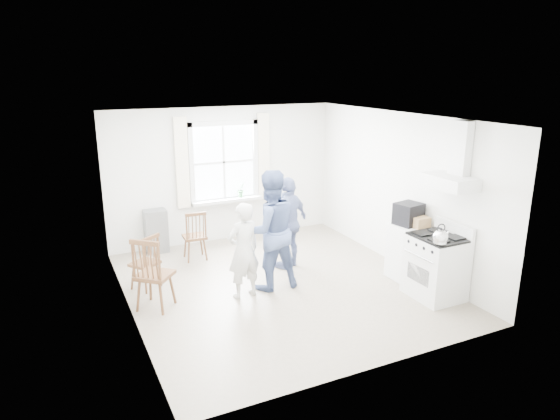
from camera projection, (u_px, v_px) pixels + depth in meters
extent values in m
cube|color=gray|center=(279.00, 286.00, 7.84)|extent=(4.62, 5.12, 0.02)
cube|color=silver|center=(223.00, 174.00, 9.66)|extent=(4.62, 0.04, 2.64)
cube|color=silver|center=(381.00, 262.00, 5.29)|extent=(4.62, 0.04, 2.64)
cube|color=silver|center=(123.00, 225.00, 6.54)|extent=(0.04, 5.12, 2.64)
cube|color=silver|center=(400.00, 190.00, 8.42)|extent=(0.04, 5.12, 2.64)
cube|color=white|center=(279.00, 117.00, 7.12)|extent=(4.62, 5.12, 0.02)
cube|color=white|center=(224.00, 162.00, 9.57)|extent=(1.20, 0.02, 1.40)
cube|color=silver|center=(223.00, 123.00, 9.34)|extent=(1.38, 0.09, 0.09)
cube|color=silver|center=(225.00, 200.00, 9.74)|extent=(1.38, 0.09, 0.09)
cube|color=silver|center=(191.00, 165.00, 9.27)|extent=(0.09, 0.09, 1.58)
cube|color=silver|center=(255.00, 160.00, 9.81)|extent=(0.09, 0.09, 1.58)
cube|color=silver|center=(226.00, 200.00, 9.67)|extent=(1.38, 0.24, 0.06)
cube|color=#FBEECF|center=(182.00, 163.00, 9.17)|extent=(0.24, 0.05, 1.70)
cube|color=#FBEECF|center=(264.00, 157.00, 9.85)|extent=(0.24, 0.05, 1.70)
cube|color=silver|center=(450.00, 182.00, 7.03)|extent=(0.45, 0.76, 0.18)
cube|color=silver|center=(461.00, 148.00, 6.96)|extent=(0.14, 0.30, 0.76)
cube|color=slate|center=(156.00, 231.00, 9.16)|extent=(0.40, 0.30, 0.80)
cube|color=silver|center=(435.00, 268.00, 7.33)|extent=(0.65, 0.76, 0.92)
cube|color=black|center=(438.00, 237.00, 7.20)|extent=(0.61, 0.72, 0.03)
cube|color=silver|center=(454.00, 229.00, 7.30)|extent=(0.06, 0.76, 0.20)
cylinder|color=silver|center=(418.00, 256.00, 7.12)|extent=(0.02, 0.61, 0.02)
sphere|color=silver|center=(440.00, 237.00, 6.83)|extent=(0.21, 0.21, 0.21)
cylinder|color=silver|center=(440.00, 241.00, 6.85)|extent=(0.19, 0.19, 0.04)
torus|color=black|center=(441.00, 228.00, 6.80)|extent=(0.13, 0.04, 0.13)
cube|color=silver|center=(408.00, 252.00, 7.97)|extent=(0.50, 0.55, 0.90)
cube|color=black|center=(408.00, 219.00, 7.88)|extent=(0.45, 0.42, 0.18)
cube|color=black|center=(409.00, 208.00, 7.83)|extent=(0.45, 0.42, 0.16)
cube|color=#A58050|center=(421.00, 222.00, 7.72)|extent=(0.26, 0.19, 0.17)
cube|color=#4B2C18|center=(195.00, 237.00, 8.81)|extent=(0.40, 0.38, 0.05)
cube|color=#4B2C18|center=(196.00, 226.00, 8.60)|extent=(0.37, 0.07, 0.50)
cylinder|color=#4B2C18|center=(195.00, 248.00, 8.87)|extent=(0.03, 0.03, 0.40)
cube|color=#4B2C18|center=(154.00, 275.00, 6.98)|extent=(0.63, 0.63, 0.05)
cube|color=#4B2C18|center=(146.00, 261.00, 6.72)|extent=(0.37, 0.34, 0.59)
cylinder|color=#4B2C18|center=(156.00, 292.00, 7.05)|extent=(0.04, 0.04, 0.47)
cube|color=#4B2C18|center=(145.00, 264.00, 7.64)|extent=(0.51, 0.51, 0.04)
cube|color=#4B2C18|center=(151.00, 251.00, 7.50)|extent=(0.32, 0.25, 0.48)
cylinder|color=#4B2C18|center=(146.00, 276.00, 7.69)|extent=(0.03, 0.03, 0.38)
imported|color=silver|center=(243.00, 251.00, 7.26)|extent=(0.61, 0.61, 1.45)
imported|color=#4A5C8B|center=(270.00, 230.00, 7.52)|extent=(0.91, 0.91, 1.85)
imported|color=navy|center=(289.00, 223.00, 8.36)|extent=(1.24, 1.24, 1.57)
imported|color=#317038|center=(241.00, 190.00, 9.73)|extent=(0.22, 0.22, 0.30)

